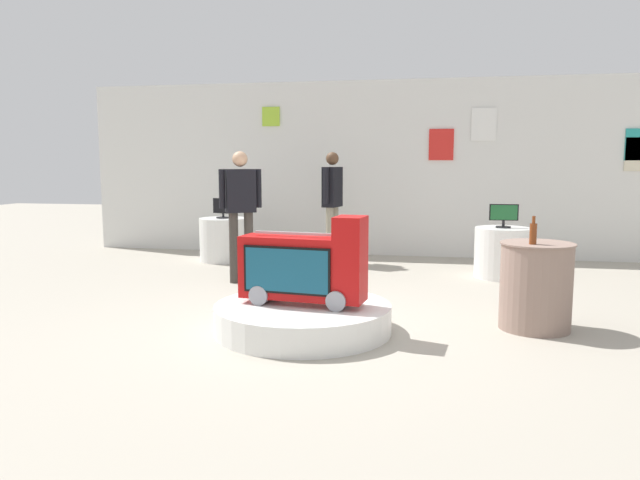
{
  "coord_description": "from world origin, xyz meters",
  "views": [
    {
      "loc": [
        0.99,
        -5.61,
        1.58
      ],
      "look_at": [
        -0.19,
        0.53,
        0.77
      ],
      "focal_mm": 33.57,
      "sensor_mm": 36.0,
      "label": 1
    }
  ],
  "objects_px": {
    "display_pedestal_center_rear": "(224,239)",
    "tv_on_center_rear": "(223,208)",
    "novelty_firetruck_tv": "(305,268)",
    "bottle_on_side_table": "(533,233)",
    "shopper_browsing_rear": "(332,198)",
    "side_table_round": "(536,285)",
    "main_display_pedestal": "(303,318)",
    "tv_on_left_rear": "(504,215)",
    "display_pedestal_left_rear": "(502,253)",
    "shopper_browsing_near_truck": "(241,206)"
  },
  "relations": [
    {
      "from": "main_display_pedestal",
      "to": "display_pedestal_left_rear",
      "type": "bearing_deg",
      "value": 55.83
    },
    {
      "from": "main_display_pedestal",
      "to": "shopper_browsing_rear",
      "type": "xyz_separation_m",
      "value": [
        -0.38,
        3.87,
        0.89
      ]
    },
    {
      "from": "main_display_pedestal",
      "to": "display_pedestal_center_rear",
      "type": "distance_m",
      "value": 4.32
    },
    {
      "from": "novelty_firetruck_tv",
      "to": "side_table_round",
      "type": "relative_size",
      "value": 1.45
    },
    {
      "from": "main_display_pedestal",
      "to": "bottle_on_side_table",
      "type": "distance_m",
      "value": 2.27
    },
    {
      "from": "main_display_pedestal",
      "to": "tv_on_left_rear",
      "type": "bearing_deg",
      "value": 55.8
    },
    {
      "from": "tv_on_left_rear",
      "to": "shopper_browsing_near_truck",
      "type": "xyz_separation_m",
      "value": [
        -3.42,
        -1.0,
        0.15
      ]
    },
    {
      "from": "tv_on_left_rear",
      "to": "tv_on_center_rear",
      "type": "distance_m",
      "value": 4.3
    },
    {
      "from": "tv_on_left_rear",
      "to": "bottle_on_side_table",
      "type": "bearing_deg",
      "value": -90.69
    },
    {
      "from": "main_display_pedestal",
      "to": "tv_on_center_rear",
      "type": "xyz_separation_m",
      "value": [
        -2.14,
        3.74,
        0.72
      ]
    },
    {
      "from": "tv_on_center_rear",
      "to": "side_table_round",
      "type": "xyz_separation_m",
      "value": [
        4.29,
        -3.24,
        -0.43
      ]
    },
    {
      "from": "bottle_on_side_table",
      "to": "shopper_browsing_rear",
      "type": "bearing_deg",
      "value": 125.41
    },
    {
      "from": "display_pedestal_left_rear",
      "to": "display_pedestal_center_rear",
      "type": "relative_size",
      "value": 0.98
    },
    {
      "from": "tv_on_left_rear",
      "to": "side_table_round",
      "type": "height_order",
      "value": "tv_on_left_rear"
    },
    {
      "from": "main_display_pedestal",
      "to": "display_pedestal_center_rear",
      "type": "bearing_deg",
      "value": 119.69
    },
    {
      "from": "side_table_round",
      "to": "shopper_browsing_rear",
      "type": "bearing_deg",
      "value": 127.05
    },
    {
      "from": "tv_on_center_rear",
      "to": "shopper_browsing_near_truck",
      "type": "distance_m",
      "value": 1.83
    },
    {
      "from": "display_pedestal_center_rear",
      "to": "tv_on_center_rear",
      "type": "distance_m",
      "value": 0.5
    },
    {
      "from": "tv_on_left_rear",
      "to": "side_table_round",
      "type": "distance_m",
      "value": 2.65
    },
    {
      "from": "tv_on_left_rear",
      "to": "tv_on_center_rear",
      "type": "relative_size",
      "value": 1.04
    },
    {
      "from": "main_display_pedestal",
      "to": "tv_on_center_rear",
      "type": "height_order",
      "value": "tv_on_center_rear"
    },
    {
      "from": "display_pedestal_left_rear",
      "to": "display_pedestal_center_rear",
      "type": "xyz_separation_m",
      "value": [
        -4.26,
        0.63,
        0.0
      ]
    },
    {
      "from": "tv_on_center_rear",
      "to": "display_pedestal_left_rear",
      "type": "bearing_deg",
      "value": -8.31
    },
    {
      "from": "shopper_browsing_near_truck",
      "to": "side_table_round",
      "type": "bearing_deg",
      "value": -25.08
    },
    {
      "from": "novelty_firetruck_tv",
      "to": "display_pedestal_center_rear",
      "type": "distance_m",
      "value": 4.34
    },
    {
      "from": "bottle_on_side_table",
      "to": "shopper_browsing_near_truck",
      "type": "bearing_deg",
      "value": 152.9
    },
    {
      "from": "tv_on_center_rear",
      "to": "side_table_round",
      "type": "bearing_deg",
      "value": -37.05
    },
    {
      "from": "tv_on_center_rear",
      "to": "tv_on_left_rear",
      "type": "bearing_deg",
      "value": -8.36
    },
    {
      "from": "shopper_browsing_near_truck",
      "to": "main_display_pedestal",
      "type": "bearing_deg",
      "value": -58.53
    },
    {
      "from": "display_pedestal_left_rear",
      "to": "tv_on_left_rear",
      "type": "xyz_separation_m",
      "value": [
        -0.0,
        -0.0,
        0.52
      ]
    },
    {
      "from": "display_pedestal_center_rear",
      "to": "shopper_browsing_near_truck",
      "type": "xyz_separation_m",
      "value": [
        0.84,
        -1.62,
        0.67
      ]
    },
    {
      "from": "novelty_firetruck_tv",
      "to": "tv_on_center_rear",
      "type": "xyz_separation_m",
      "value": [
        -2.16,
        3.75,
        0.24
      ]
    },
    {
      "from": "display_pedestal_left_rear",
      "to": "bottle_on_side_table",
      "type": "distance_m",
      "value": 2.8
    },
    {
      "from": "shopper_browsing_near_truck",
      "to": "shopper_browsing_rear",
      "type": "relative_size",
      "value": 0.99
    },
    {
      "from": "display_pedestal_center_rear",
      "to": "shopper_browsing_near_truck",
      "type": "distance_m",
      "value": 1.95
    },
    {
      "from": "display_pedestal_left_rear",
      "to": "shopper_browsing_near_truck",
      "type": "distance_m",
      "value": 3.62
    },
    {
      "from": "display_pedestal_center_rear",
      "to": "bottle_on_side_table",
      "type": "bearing_deg",
      "value": -38.49
    },
    {
      "from": "display_pedestal_left_rear",
      "to": "bottle_on_side_table",
      "type": "height_order",
      "value": "bottle_on_side_table"
    },
    {
      "from": "display_pedestal_left_rear",
      "to": "shopper_browsing_near_truck",
      "type": "bearing_deg",
      "value": -163.71
    },
    {
      "from": "side_table_round",
      "to": "shopper_browsing_rear",
      "type": "distance_m",
      "value": 4.25
    },
    {
      "from": "main_display_pedestal",
      "to": "display_pedestal_center_rear",
      "type": "xyz_separation_m",
      "value": [
        -2.14,
        3.75,
        0.21
      ]
    },
    {
      "from": "main_display_pedestal",
      "to": "display_pedestal_left_rear",
      "type": "relative_size",
      "value": 2.2
    },
    {
      "from": "main_display_pedestal",
      "to": "side_table_round",
      "type": "relative_size",
      "value": 2.0
    },
    {
      "from": "main_display_pedestal",
      "to": "bottle_on_side_table",
      "type": "xyz_separation_m",
      "value": [
        2.09,
        0.39,
        0.8
      ]
    },
    {
      "from": "novelty_firetruck_tv",
      "to": "tv_on_center_rear",
      "type": "height_order",
      "value": "novelty_firetruck_tv"
    },
    {
      "from": "display_pedestal_center_rear",
      "to": "side_table_round",
      "type": "xyz_separation_m",
      "value": [
        4.29,
        -3.24,
        0.08
      ]
    },
    {
      "from": "novelty_firetruck_tv",
      "to": "shopper_browsing_rear",
      "type": "relative_size",
      "value": 0.69
    },
    {
      "from": "bottle_on_side_table",
      "to": "tv_on_left_rear",
      "type": "bearing_deg",
      "value": 89.31
    },
    {
      "from": "bottle_on_side_table",
      "to": "novelty_firetruck_tv",
      "type": "bearing_deg",
      "value": -169.03
    },
    {
      "from": "tv_on_center_rear",
      "to": "side_table_round",
      "type": "relative_size",
      "value": 0.45
    }
  ]
}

